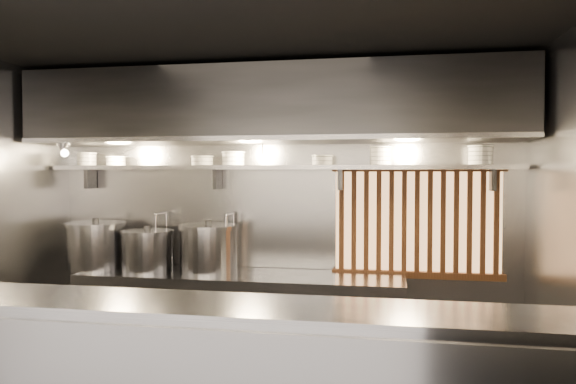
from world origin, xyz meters
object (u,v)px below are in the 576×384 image
(stock_pot_mid, at_px, (147,250))
(pendant_bulb, at_px, (263,158))
(stock_pot_right, at_px, (209,248))
(heat_lamp, at_px, (63,147))
(stock_pot_left, at_px, (96,245))

(stock_pot_mid, bearing_deg, pendant_bulb, 4.80)
(stock_pot_mid, bearing_deg, stock_pot_right, 5.91)
(heat_lamp, xyz_separation_m, stock_pot_right, (1.28, 0.32, -0.94))
(heat_lamp, height_order, stock_pot_mid, heat_lamp)
(heat_lamp, distance_m, stock_pot_right, 1.62)
(stock_pot_left, distance_m, stock_pot_right, 1.14)
(pendant_bulb, relative_size, stock_pot_left, 0.27)
(heat_lamp, bearing_deg, pendant_bulb, 11.00)
(stock_pot_left, bearing_deg, heat_lamp, -116.74)
(pendant_bulb, height_order, stock_pot_mid, pendant_bulb)
(stock_pot_mid, distance_m, stock_pot_right, 0.59)
(pendant_bulb, distance_m, stock_pot_right, 0.98)
(stock_pot_right, bearing_deg, pendant_bulb, 3.54)
(stock_pot_right, bearing_deg, stock_pot_mid, -174.09)
(heat_lamp, height_order, pendant_bulb, heat_lamp)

